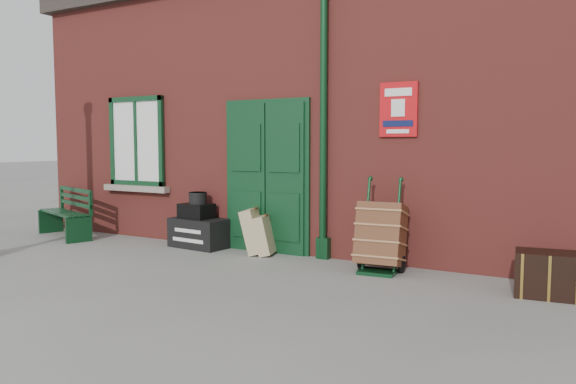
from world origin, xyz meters
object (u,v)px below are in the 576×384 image
Objects in this scene: bench at (68,211)px; houdini_trunk at (199,233)px; dark_trunk at (549,274)px; porter_trolley at (381,236)px.

bench is 1.63× the size of houdini_trunk.
bench is at bearing 172.94° from dark_trunk.
porter_trolley reaches higher than houdini_trunk.
porter_trolley is at bearing 1.96° from houdini_trunk.
bench is 2.63m from houdini_trunk.
dark_trunk is at bearing -11.92° from porter_trolley.
porter_trolley reaches higher than dark_trunk.
porter_trolley is 1.76× the size of dark_trunk.
dark_trunk is (1.95, -0.22, -0.21)m from porter_trolley.
bench is 7.59m from dark_trunk.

